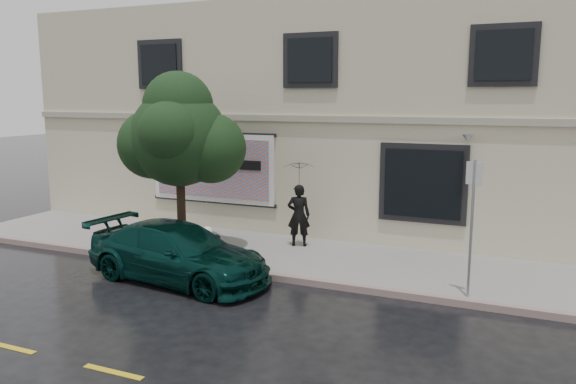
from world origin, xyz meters
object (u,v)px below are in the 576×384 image
at_px(car, 178,253).
at_px(street_tree, 179,138).
at_px(pedestrian, 299,215).
at_px(fire_hydrant, 208,244).

xyz_separation_m(car, street_tree, (-1.08, 1.80, 2.48)).
distance_m(car, pedestrian, 3.81).
height_order(car, pedestrian, pedestrian).
xyz_separation_m(car, pedestrian, (1.62, 3.43, 0.34)).
height_order(car, fire_hydrant, car).
bearing_deg(street_tree, pedestrian, 31.08).
xyz_separation_m(car, fire_hydrant, (0.08, 1.18, -0.08)).
height_order(street_tree, fire_hydrant, street_tree).
relative_size(car, fire_hydrant, 5.15).
relative_size(pedestrian, fire_hydrant, 1.94).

